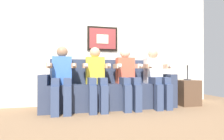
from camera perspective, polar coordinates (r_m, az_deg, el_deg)
The scene contains 9 objects.
ground_plane at distance 3.13m, azimuth 0.67°, elevation -12.90°, with size 6.27×6.27×0.00m, color #8C6B4C.
back_wall_assembly at distance 3.85m, azimuth -2.22°, elevation 8.93°, with size 4.83×0.10×2.60m.
couch at distance 3.39m, azimuth -0.72°, elevation -6.58°, with size 2.43×0.58×0.90m.
person_leftmost at distance 3.12m, azimuth -15.48°, elevation -1.71°, with size 0.46×0.56×1.11m.
person_left_center at distance 3.16m, azimuth -5.07°, elevation -1.70°, with size 0.46×0.56×1.11m.
person_right_center at distance 3.29m, azimuth 4.79°, elevation -1.65°, with size 0.46×0.56×1.11m.
person_rightmost at distance 3.51m, azimuth 13.64°, elevation -1.55°, with size 0.46×0.56×1.11m.
side_table_right at distance 3.96m, azimuth 22.42°, elevation -6.55°, with size 0.40×0.40×0.50m.
table_lamp at distance 3.94m, azimuth 22.64°, elevation 2.27°, with size 0.22×0.22×0.46m.
Camera 1 is at (-0.76, -2.96, 0.68)m, focal length 29.06 mm.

